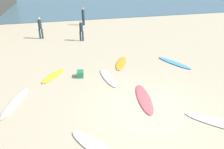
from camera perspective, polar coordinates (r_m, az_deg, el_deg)
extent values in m
plane|color=#C6B28E|center=(9.23, 9.05, -8.94)|extent=(120.00, 120.00, 0.00)
cube|color=#426675|center=(46.00, -11.89, 18.40)|extent=(120.00, 40.00, 0.08)
ellipsoid|color=beige|center=(10.38, -23.86, -6.60)|extent=(1.25, 2.54, 0.08)
ellipsoid|color=#D2555E|center=(9.88, 8.34, -6.16)|extent=(1.05, 2.60, 0.07)
ellipsoid|color=white|center=(9.27, 26.40, -11.23)|extent=(2.24, 2.24, 0.07)
ellipsoid|color=#4C9DDD|center=(14.04, 15.87, 2.95)|extent=(1.35, 2.47, 0.08)
ellipsoid|color=yellow|center=(12.23, -14.98, -0.28)|extent=(1.57, 1.91, 0.09)
ellipsoid|color=white|center=(7.48, -4.92, -17.86)|extent=(1.52, 2.01, 0.07)
ellipsoid|color=orange|center=(13.49, 2.42, 2.99)|extent=(1.50, 2.26, 0.07)
ellipsoid|color=silver|center=(11.62, -1.01, -0.80)|extent=(0.69, 2.38, 0.07)
cylinder|color=#1E3342|center=(23.82, -7.29, 13.65)|extent=(0.14, 0.14, 0.85)
cylinder|color=#1E3342|center=(23.67, -7.60, 13.56)|extent=(0.14, 0.14, 0.85)
cylinder|color=#1E3342|center=(23.60, -7.55, 15.46)|extent=(0.40, 0.40, 0.71)
sphere|color=tan|center=(23.53, -7.62, 16.59)|extent=(0.23, 0.23, 0.23)
cylinder|color=#1E3342|center=(19.56, -18.27, 10.04)|extent=(0.14, 0.14, 0.84)
cylinder|color=#1E3342|center=(19.54, -17.68, 10.11)|extent=(0.14, 0.14, 0.84)
cylinder|color=#1E3342|center=(19.38, -18.28, 12.27)|extent=(0.29, 0.29, 0.70)
sphere|color=tan|center=(19.29, -18.47, 13.61)|extent=(0.23, 0.23, 0.23)
cylinder|color=#1E3342|center=(18.16, -7.59, 9.87)|extent=(0.14, 0.14, 0.78)
cylinder|color=#1E3342|center=(18.21, -8.21, 9.87)|extent=(0.14, 0.14, 0.78)
cylinder|color=#1E3342|center=(18.01, -8.04, 12.05)|extent=(0.36, 0.36, 0.65)
sphere|color=tan|center=(17.92, -8.12, 13.38)|extent=(0.21, 0.21, 0.21)
cube|color=#287F51|center=(11.85, -8.25, 0.17)|extent=(0.42, 0.53, 0.33)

